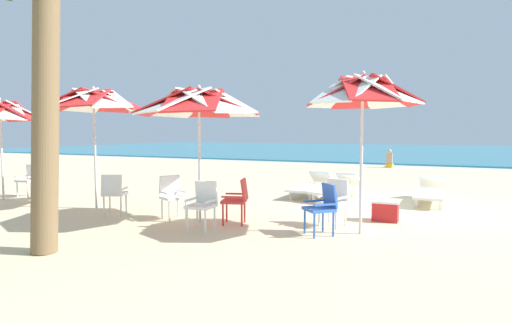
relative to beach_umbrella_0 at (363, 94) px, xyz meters
The scene contains 21 objects.
ground_plane 3.71m from the beach_umbrella_0, 82.20° to the left, with size 80.00×80.00×0.00m, color beige.
sea 33.66m from the beach_umbrella_0, 89.34° to the left, with size 80.00×36.00×0.10m, color teal.
surf_foam 15.47m from the beach_umbrella_0, 88.55° to the left, with size 80.00×0.70×0.01m, color white.
beach_umbrella_0 is the anchor object (origin of this frame).
plastic_chair_0 1.99m from the beach_umbrella_0, 150.84° to the right, with size 0.63×0.63×0.87m.
plastic_chair_1 2.01m from the beach_umbrella_0, 141.90° to the left, with size 0.54×0.56×0.87m.
beach_umbrella_1 3.01m from the beach_umbrella_0, behind, with size 2.48×2.48×2.63m.
plastic_chair_2 2.93m from the beach_umbrella_0, behind, with size 0.58×0.55×0.87m.
plastic_chair_3 3.32m from the beach_umbrella_0, 160.91° to the right, with size 0.47×0.49×0.87m.
plastic_chair_4 4.12m from the beach_umbrella_0, behind, with size 0.62×0.60×0.87m.
beach_umbrella_2 5.92m from the beach_umbrella_0, behind, with size 2.29×2.29×2.76m.
plastic_chair_5 5.36m from the beach_umbrella_0, behind, with size 0.59×0.61×0.87m.
beach_umbrella_3 8.92m from the beach_umbrella_0, behind, with size 2.05×2.05×2.61m.
plastic_chair_6 8.23m from the beach_umbrella_0, behind, with size 0.62×0.61×0.87m.
plastic_chair_7 9.11m from the beach_umbrella_0, behind, with size 0.50×0.52×0.87m.
sun_lounger_0 4.45m from the beach_umbrella_0, 75.27° to the left, with size 0.68×2.16×0.62m.
sun_lounger_1 4.28m from the beach_umbrella_0, 109.43° to the left, with size 0.98×2.22×0.62m.
sun_lounger_2 4.67m from the beach_umbrella_0, 118.30° to the left, with size 0.73×2.17×0.62m.
palm_tree_1 4.94m from the beach_umbrella_0, 143.81° to the right, with size 3.17×2.97×4.72m.
cooler_box 2.52m from the beach_umbrella_0, 78.08° to the left, with size 0.50×0.34×0.40m.
beachgoer_seated 14.33m from the beach_umbrella_0, 94.57° to the left, with size 0.30×0.93×0.92m.
Camera 1 is at (0.85, -9.78, 1.73)m, focal length 28.51 mm.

